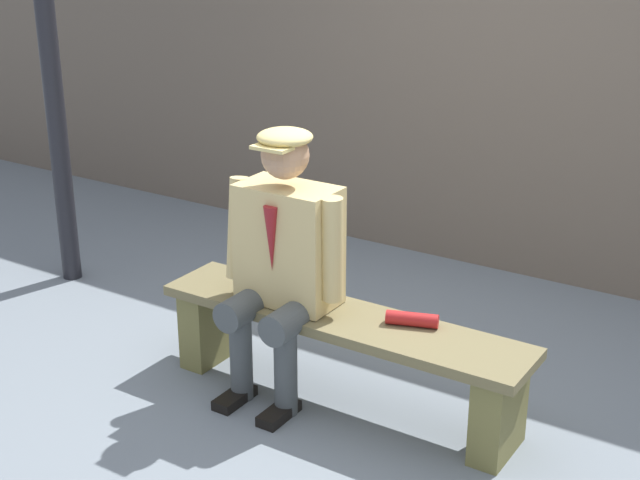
{
  "coord_description": "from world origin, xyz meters",
  "views": [
    {
      "loc": [
        -1.99,
        3.28,
        2.29
      ],
      "look_at": [
        0.12,
        0.0,
        0.81
      ],
      "focal_mm": 50.91,
      "sensor_mm": 36.0,
      "label": 1
    }
  ],
  "objects_px": {
    "rolled_magazine": "(412,319)",
    "lamp_post": "(46,22)",
    "seated_man": "(283,253)",
    "bench": "(341,343)"
  },
  "relations": [
    {
      "from": "bench",
      "to": "lamp_post",
      "type": "distance_m",
      "value": 2.62
    },
    {
      "from": "bench",
      "to": "rolled_magazine",
      "type": "bearing_deg",
      "value": -166.82
    },
    {
      "from": "seated_man",
      "to": "rolled_magazine",
      "type": "distance_m",
      "value": 0.68
    },
    {
      "from": "rolled_magazine",
      "to": "seated_man",
      "type": "bearing_deg",
      "value": 11.26
    },
    {
      "from": "bench",
      "to": "seated_man",
      "type": "relative_size",
      "value": 1.41
    },
    {
      "from": "bench",
      "to": "seated_man",
      "type": "distance_m",
      "value": 0.5
    },
    {
      "from": "rolled_magazine",
      "to": "lamp_post",
      "type": "distance_m",
      "value": 2.83
    },
    {
      "from": "rolled_magazine",
      "to": "bench",
      "type": "bearing_deg",
      "value": 13.18
    },
    {
      "from": "seated_man",
      "to": "lamp_post",
      "type": "distance_m",
      "value": 2.19
    },
    {
      "from": "seated_man",
      "to": "bench",
      "type": "bearing_deg",
      "value": -170.93
    }
  ]
}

